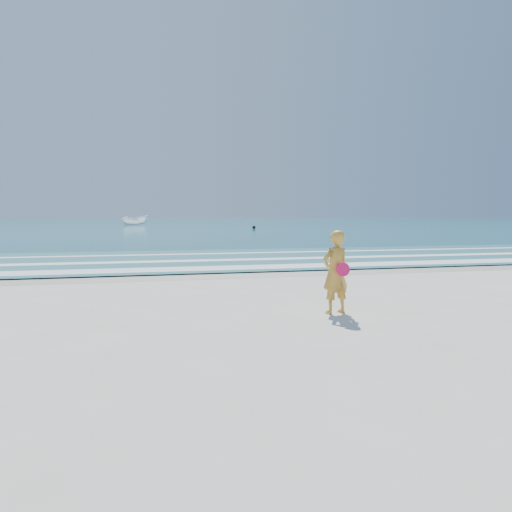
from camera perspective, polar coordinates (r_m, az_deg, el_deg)
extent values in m
plane|color=silver|center=(7.44, 7.24, -10.29)|extent=(400.00, 400.00, 0.00)
cube|color=#B2A893|center=(16.03, -4.45, -2.08)|extent=(400.00, 2.40, 0.00)
cube|color=#19727F|center=(111.74, -12.60, 3.79)|extent=(400.00, 190.00, 0.04)
cube|color=#59B7AD|center=(20.94, -6.70, -0.34)|extent=(400.00, 10.00, 0.01)
cube|color=white|center=(17.30, -5.16, -1.40)|extent=(400.00, 1.40, 0.01)
cube|color=white|center=(20.15, -6.42, -0.52)|extent=(400.00, 0.90, 0.01)
cube|color=white|center=(23.42, -7.47, 0.22)|extent=(400.00, 0.60, 0.01)
imported|color=white|center=(81.57, -13.69, 3.98)|extent=(4.09, 1.54, 1.58)
sphere|color=black|center=(60.86, -0.24, 3.30)|extent=(0.42, 0.42, 0.42)
imported|color=gold|center=(9.78, 9.06, -1.82)|extent=(0.67, 0.53, 1.62)
cylinder|color=#FD165C|center=(9.64, 9.92, -1.51)|extent=(0.27, 0.08, 0.27)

